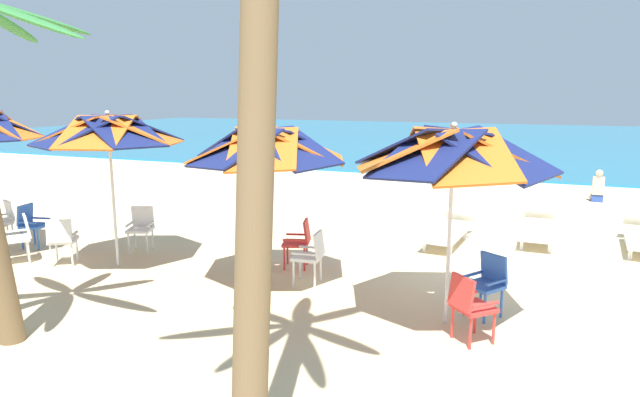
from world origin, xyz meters
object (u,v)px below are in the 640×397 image
Objects in this scene: plastic_chair_9 at (3,219)px; sun_lounger_2 at (449,230)px; plastic_chair_4 at (311,254)px; plastic_chair_3 at (246,244)px; plastic_chair_2 at (300,240)px; plastic_chair_6 at (62,238)px; beach_umbrella_1 at (267,146)px; plastic_chair_8 at (32,223)px; beachgoer_seated at (597,191)px; plastic_chair_0 at (487,281)px; plastic_chair_5 at (141,226)px; beach_umbrella_2 at (109,131)px; plastic_chair_7 at (20,236)px; sun_lounger_1 at (537,228)px; beach_umbrella_0 at (453,152)px; plastic_chair_1 at (469,304)px.

sun_lounger_2 is at bearing 21.64° from plastic_chair_9.
plastic_chair_4 reaches higher than sun_lounger_2.
plastic_chair_2 is at bearing 37.04° from plastic_chair_3.
plastic_chair_3 is at bearing 15.34° from plastic_chair_6.
beach_umbrella_1 is 3.01× the size of plastic_chair_8.
beachgoer_seated is at bearing 56.62° from plastic_chair_3.
plastic_chair_4 is (0.51, -0.70, 0.00)m from plastic_chair_2.
plastic_chair_0 is 1.00× the size of plastic_chair_3.
plastic_chair_8 is 0.94× the size of beachgoer_seated.
plastic_chair_5 is at bearing 15.15° from plastic_chair_8.
plastic_chair_2 is 0.31× the size of beach_umbrella_2.
beach_umbrella_1 reaches higher than plastic_chair_7.
plastic_chair_5 is 3.08m from plastic_chair_9.
plastic_chair_6 is at bearing -147.85° from sun_lounger_1.
beachgoer_seated is at bearing 41.24° from plastic_chair_8.
beach_umbrella_0 reaches higher than plastic_chair_9.
plastic_chair_2 is 0.94× the size of beachgoer_seated.
plastic_chair_1 and plastic_chair_8 have the same top height.
beach_umbrella_2 is (-2.29, -0.58, 1.90)m from plastic_chair_3.
beach_umbrella_1 is (-3.32, -0.07, 1.74)m from plastic_chair_0.
plastic_chair_3 is 0.39× the size of sun_lounger_2.
sun_lounger_1 is (4.61, 4.04, -0.22)m from plastic_chair_3.
plastic_chair_3 and plastic_chair_6 have the same top height.
plastic_chair_4 is 5.43m from plastic_chair_7.
plastic_chair_2 is 1.00× the size of plastic_chair_4.
plastic_chair_1 is at bearing -2.43° from plastic_chair_7.
plastic_chair_7 is (-4.77, -0.54, -1.74)m from beach_umbrella_1.
plastic_chair_4 is (0.58, 0.35, -1.74)m from beach_umbrella_1.
beachgoer_seated reaches higher than sun_lounger_2.
plastic_chair_2 is 5.10m from plastic_chair_7.
plastic_chair_4 is at bearing 31.06° from beach_umbrella_1.
beachgoer_seated reaches higher than sun_lounger_1.
sun_lounger_1 is at bearing 82.31° from plastic_chair_1.
beachgoer_seated is at bearing 78.05° from plastic_chair_1.
plastic_chair_8 is (-0.65, 0.82, 0.00)m from plastic_chair_7.
plastic_chair_2 is at bearing 86.27° from beach_umbrella_1.
plastic_chair_5 is (-0.25, 0.96, -1.90)m from beach_umbrella_2.
sun_lounger_1 is at bearing 30.23° from plastic_chair_7.
plastic_chair_5 is at bearing 164.89° from beach_umbrella_1.
plastic_chair_7 is (-8.10, -0.61, 0.00)m from plastic_chair_0.
plastic_chair_3 is (-4.00, 0.42, 0.00)m from plastic_chair_0.
plastic_chair_3 is 11.18m from beachgoer_seated.
plastic_chair_4 is at bearing -116.68° from sun_lounger_2.
beachgoer_seated is (2.61, 10.22, -2.01)m from beach_umbrella_0.
plastic_chair_7 is (-4.84, -1.59, 0.00)m from plastic_chair_2.
plastic_chair_9 is (-6.31, -0.75, 0.00)m from plastic_chair_2.
plastic_chair_5 is (-3.29, -0.18, 0.00)m from plastic_chair_2.
plastic_chair_7 is 14.57m from beachgoer_seated.
plastic_chair_0 is 6.59m from plastic_chair_5.
beach_umbrella_0 is 3.63m from plastic_chair_2.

